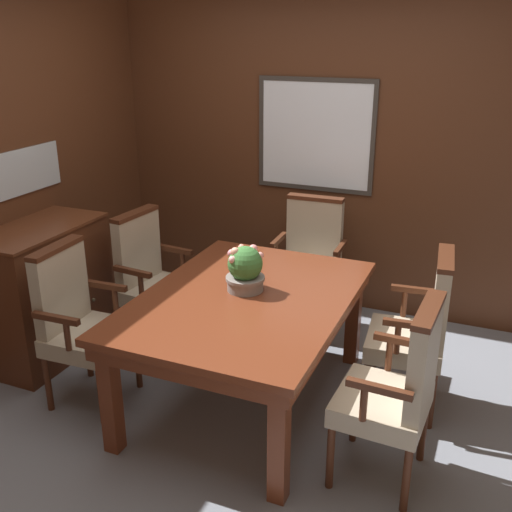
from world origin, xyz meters
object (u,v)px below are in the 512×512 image
(chair_left_near, at_px, (78,318))
(sideboard_cabinet, at_px, (45,292))
(chair_right_near, at_px, (398,387))
(chair_right_far, at_px, (419,326))
(chair_left_far, at_px, (151,275))
(dining_table, at_px, (246,310))
(chair_head_far, at_px, (310,257))
(potted_plant, at_px, (245,269))

(chair_left_near, xyz_separation_m, sideboard_cabinet, (-0.58, 0.35, -0.07))
(chair_right_near, distance_m, sideboard_cabinet, 2.54)
(chair_right_far, height_order, chair_left_far, same)
(chair_left_near, bearing_deg, chair_right_far, -72.31)
(chair_right_near, bearing_deg, dining_table, -107.02)
(chair_head_far, distance_m, chair_left_near, 1.84)
(chair_head_far, relative_size, chair_left_far, 1.00)
(chair_left_near, bearing_deg, chair_left_far, -5.26)
(dining_table, bearing_deg, chair_head_far, 89.49)
(chair_left_near, distance_m, chair_right_near, 1.94)
(chair_right_far, relative_size, sideboard_cabinet, 1.05)
(chair_right_far, bearing_deg, potted_plant, -80.17)
(potted_plant, bearing_deg, chair_left_near, -155.08)
(chair_right_far, bearing_deg, chair_head_far, -136.98)
(chair_left_far, relative_size, potted_plant, 3.61)
(dining_table, distance_m, sideboard_cabinet, 1.55)
(chair_right_far, distance_m, sideboard_cabinet, 2.54)
(sideboard_cabinet, bearing_deg, dining_table, 0.15)
(chair_left_near, relative_size, chair_left_far, 1.00)
(dining_table, relative_size, potted_plant, 5.91)
(chair_head_far, xyz_separation_m, potted_plant, (-0.05, -1.12, 0.31))
(potted_plant, bearing_deg, chair_left_far, 159.59)
(chair_head_far, bearing_deg, chair_right_near, -59.85)
(potted_plant, bearing_deg, dining_table, -61.80)
(chair_head_far, height_order, potted_plant, chair_head_far)
(chair_head_far, bearing_deg, sideboard_cabinet, -144.03)
(chair_right_far, distance_m, chair_right_near, 0.70)
(chair_right_far, bearing_deg, chair_right_near, -5.13)
(chair_left_near, height_order, chair_left_far, same)
(dining_table, xyz_separation_m, chair_left_near, (-0.97, -0.35, -0.08))
(chair_right_far, bearing_deg, chair_left_near, -75.47)
(potted_plant, bearing_deg, sideboard_cabinet, -176.92)
(chair_head_far, bearing_deg, chair_left_far, -141.67)
(chair_head_far, bearing_deg, dining_table, -92.29)
(chair_left_far, relative_size, chair_right_near, 1.00)
(chair_left_far, xyz_separation_m, chair_right_near, (1.90, -0.75, 0.00))
(chair_left_near, xyz_separation_m, potted_plant, (0.93, 0.43, 0.31))
(chair_right_near, bearing_deg, chair_right_far, -177.01)
(chair_left_near, height_order, chair_right_far, same)
(dining_table, xyz_separation_m, chair_left_far, (-0.93, 0.41, -0.08))
(dining_table, relative_size, chair_right_far, 1.64)
(chair_left_near, relative_size, potted_plant, 3.61)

